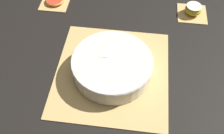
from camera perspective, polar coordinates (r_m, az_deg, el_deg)
name	(u,v)px	position (r m, az deg, el deg)	size (l,w,h in m)	color
ground_plane	(112,73)	(0.92, 0.00, -1.23)	(6.00, 6.00, 0.00)	black
bamboo_mat_center	(112,72)	(0.92, 0.00, -1.11)	(0.42, 0.39, 0.01)	tan
coaster_mat_near_right	(192,13)	(1.18, 17.02, 11.09)	(0.12, 0.12, 0.01)	tan
coaster_mat_far_right	(55,2)	(1.22, -12.28, 13.65)	(0.12, 0.12, 0.01)	tan
fruit_salad_bowl	(112,65)	(0.89, -0.04, 0.46)	(0.28, 0.28, 0.07)	silver
apple_half	(193,9)	(1.17, 17.28, 11.92)	(0.07, 0.07, 0.04)	gold
grapefruit_slice	(55,0)	(1.21, -12.36, 13.98)	(0.08, 0.08, 0.01)	red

